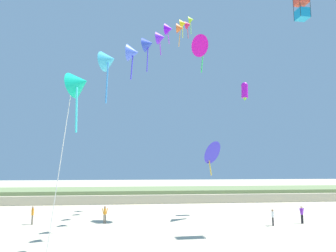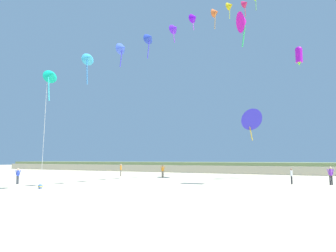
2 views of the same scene
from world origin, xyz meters
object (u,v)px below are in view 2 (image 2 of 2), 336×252
Objects in this scene: person_near_left at (163,170)px; person_far_right at (331,174)px; beach_ball at (40,186)px; large_kite_high_solo at (243,22)px; large_kite_mid_trail at (299,55)px; person_near_right at (121,169)px; large_kite_outer_drift at (250,118)px; person_far_left at (291,175)px; person_mid_center at (18,175)px.

person_far_right is (19.20, -2.33, 0.02)m from person_near_left.
large_kite_high_solo is at bearing 58.79° from beach_ball.
large_kite_mid_trail is at bearing 111.10° from person_far_right.
person_near_left is 0.95× the size of person_near_right.
large_kite_high_solo reaches higher than large_kite_outer_drift.
person_near_left is 16.17m from person_far_left.
person_far_left is 0.37× the size of large_kite_outer_drift.
large_kite_outer_drift reaches higher than person_mid_center.
person_near_right is at bearing 172.19° from person_far_left.
large_kite_outer_drift is at bearing 4.74° from person_near_right.
large_kite_outer_drift is at bearing -33.90° from large_kite_high_solo.
person_far_left is 9.21m from large_kite_outer_drift.
person_near_left is 0.69× the size of large_kite_mid_trail.
large_kite_high_solo is at bearing -156.53° from large_kite_mid_trail.
person_near_left is 22.18m from large_kite_mid_trail.
person_far_left reaches higher than beach_ball.
person_mid_center is at bearing -139.79° from large_kite_mid_trail.
person_near_right reaches higher than beach_ball.
person_far_left is 0.32× the size of large_kite_high_solo.
beach_ball is (-11.86, -19.57, -19.40)m from large_kite_high_solo.
person_far_left is 16.08m from large_kite_mid_trail.
large_kite_high_solo reaches higher than person_near_right.
beach_ball is at bearing -122.91° from large_kite_outer_drift.
person_far_right is at bearing 36.58° from beach_ball.
large_kite_high_solo reaches higher than beach_ball.
person_mid_center is (-7.22, -15.47, -0.08)m from person_near_left.
person_far_right is at bearing -5.38° from person_near_right.
large_kite_outer_drift is (-8.12, 3.95, 6.25)m from person_far_right.
person_far_left is 22.58m from beach_ball.
person_near_right is 26.19m from person_far_right.
person_mid_center is at bearing 160.36° from beach_ball.
person_far_left is at bearing -7.81° from person_near_right.
large_kite_mid_trail is at bearing 15.57° from person_near_left.
person_near_left reaches higher than person_mid_center.
person_far_right is (3.31, 0.67, 0.11)m from person_far_left.
large_kite_mid_trail is at bearing 28.74° from large_kite_outer_drift.
person_near_right is at bearing 107.34° from beach_ball.
person_near_right is 18.56m from beach_ball.
beach_ball is at bearing -139.77° from person_far_left.
large_kite_high_solo is (17.74, 17.47, 18.70)m from person_mid_center.
person_near_left is 19.34m from person_far_right.
large_kite_outer_drift is (-4.81, 4.61, 6.36)m from person_far_left.
person_near_right is at bearing 174.62° from person_far_right.
large_kite_outer_drift is (0.56, -0.38, -12.35)m from large_kite_high_solo.
large_kite_mid_trail is 0.59× the size of large_kite_outer_drift.
person_near_left is 17.08m from person_mid_center.
person_mid_center is 34.17m from large_kite_mid_trail.
large_kite_high_solo is 30.00m from beach_ball.
beach_ball is (-12.42, -19.19, -7.05)m from large_kite_outer_drift.
person_far_right is at bearing -68.90° from large_kite_mid_trail.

